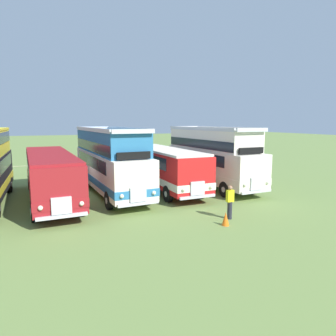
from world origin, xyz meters
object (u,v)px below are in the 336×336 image
Objects in this scene: bus_fifth_in_row at (163,166)px; marshal_person at (230,202)px; cone_near_end at (226,219)px; bus_third_in_row at (50,173)px; bus_fourth_in_row at (110,159)px; bus_sixth_in_row at (211,156)px.

marshal_person is at bearing -86.07° from bus_fifth_in_row.
bus_third_in_row is at bearing 131.93° from cone_near_end.
bus_fourth_in_row is at bearing 112.50° from cone_near_end.
bus_fifth_in_row is 8.67m from cone_near_end.
bus_fourth_in_row and bus_sixth_in_row have the same top height.
bus_third_in_row and bus_fifth_in_row have the same top height.
marshal_person is (0.74, 0.77, 0.56)m from cone_near_end.
cone_near_end is at bearing -67.50° from bus_fourth_in_row.
bus_third_in_row is 3.91m from bus_fourth_in_row.
cone_near_end is (-4.04, -8.24, -2.03)m from bus_sixth_in_row.
bus_sixth_in_row is at bearing -4.02° from bus_fourth_in_row.
bus_fifth_in_row is 3.89m from bus_sixth_in_row.
bus_fourth_in_row is 1.09× the size of bus_sixth_in_row.
bus_fifth_in_row reaches higher than marshal_person.
bus_sixth_in_row is 15.52× the size of cone_near_end.
bus_third_in_row is 6.78× the size of marshal_person.
bus_fourth_in_row is 16.97× the size of cone_near_end.
bus_fourth_in_row is at bearing 176.48° from bus_fifth_in_row.
bus_fifth_in_row is at bearing 1.69° from bus_third_in_row.
bus_fourth_in_row is (3.83, 0.46, 0.60)m from bus_third_in_row.
bus_fifth_in_row is (3.84, -0.24, -0.61)m from bus_fourth_in_row.
bus_fifth_in_row is 5.95× the size of marshal_person.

